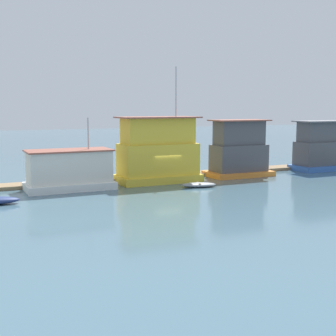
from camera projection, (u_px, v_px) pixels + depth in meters
ground_plane at (163, 182)px, 41.45m from camera, size 200.00×200.00×0.00m
dock_walkway at (152, 177)px, 43.73m from camera, size 51.00×2.19×0.30m
houseboat_white at (69, 170)px, 37.76m from camera, size 7.03×3.54×5.78m
houseboat_yellow at (158, 152)px, 41.47m from camera, size 7.36×3.73×10.17m
houseboat_orange at (239, 151)px, 45.02m from camera, size 6.25×3.55×5.42m
houseboat_blue at (321, 148)px, 49.34m from camera, size 6.19×3.28×5.20m
dinghy_grey at (199, 185)px, 38.97m from camera, size 3.14×1.96×0.39m
mooring_post_far_left at (149, 174)px, 42.11m from camera, size 0.25×0.25×1.27m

